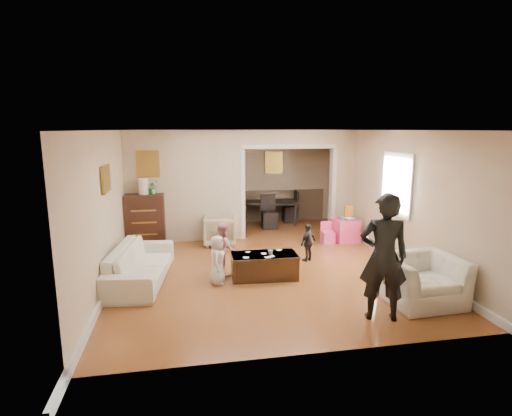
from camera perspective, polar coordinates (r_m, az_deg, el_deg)
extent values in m
plane|color=#A65B2A|center=(8.23, 0.25, -7.46)|extent=(7.00, 7.00, 0.00)
cube|color=beige|center=(9.56, -9.89, 3.00)|extent=(2.75, 0.18, 2.60)
cube|color=beige|center=(10.33, 12.02, 3.52)|extent=(0.55, 0.18, 2.60)
cube|color=beige|center=(9.81, 4.72, 9.93)|extent=(2.22, 0.18, 0.35)
cube|color=white|center=(8.45, 19.34, 3.20)|extent=(0.03, 0.95, 1.10)
cube|color=brown|center=(9.43, -15.04, 6.04)|extent=(0.45, 0.03, 0.55)
cube|color=brown|center=(7.23, -20.46, 3.89)|extent=(0.03, 0.55, 0.40)
cube|color=brown|center=(11.43, 2.52, 6.48)|extent=(0.45, 0.03, 0.55)
imported|color=silver|center=(7.37, -16.03, -7.59)|extent=(1.10, 2.23, 0.63)
imported|color=tan|center=(9.30, -5.18, -3.17)|extent=(0.77, 0.79, 0.67)
imported|color=silver|center=(6.73, 22.37, -9.39)|extent=(1.16, 1.03, 0.72)
cube|color=#33190F|center=(9.46, -15.39, -1.67)|extent=(0.86, 0.49, 1.19)
cylinder|color=beige|center=(9.32, -15.63, 2.98)|extent=(0.22, 0.22, 0.36)
imported|color=#3A7E38|center=(9.31, -14.40, 2.88)|extent=(0.28, 0.24, 0.31)
cube|color=#382112|center=(7.28, 1.19, -8.16)|extent=(1.19, 0.65, 0.43)
imported|color=beige|center=(7.18, 2.06, -6.28)|extent=(0.10, 0.10, 0.09)
cube|color=#E53C76|center=(9.78, 12.43, -3.09)|extent=(0.61, 0.61, 0.53)
cube|color=yellow|center=(9.83, 12.95, -0.56)|extent=(0.21, 0.09, 0.30)
cylinder|color=#2AC3D5|center=(9.63, 12.07, -1.43)|extent=(0.08, 0.08, 0.08)
cube|color=red|center=(9.78, 11.58, -1.31)|extent=(0.10, 0.09, 0.05)
imported|color=silver|center=(9.63, 13.05, -1.55)|extent=(0.25, 0.25, 0.05)
imported|color=black|center=(11.41, 1.20, -0.50)|extent=(1.99, 1.32, 0.65)
imported|color=black|center=(5.82, 17.59, -6.64)|extent=(0.75, 0.59, 1.80)
imported|color=silver|center=(6.96, -5.48, -7.33)|extent=(0.36, 0.47, 0.85)
imported|color=pink|center=(7.38, -4.63, -5.73)|extent=(0.49, 0.56, 0.97)
imported|color=black|center=(8.18, 7.38, -4.85)|extent=(0.47, 0.42, 0.77)
cube|color=white|center=(7.24, 1.12, -6.45)|extent=(0.09, 0.11, 0.00)
cube|color=white|center=(7.02, -1.41, -7.02)|extent=(0.12, 0.10, 0.00)
cube|color=white|center=(7.46, 3.28, -5.94)|extent=(0.13, 0.13, 0.00)
cube|color=white|center=(7.03, 1.72, -6.99)|extent=(0.12, 0.10, 0.00)
cube|color=white|center=(7.10, 2.38, -6.83)|extent=(0.08, 0.09, 0.00)
cube|color=white|center=(7.34, -1.15, -6.22)|extent=(0.11, 0.11, 0.00)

